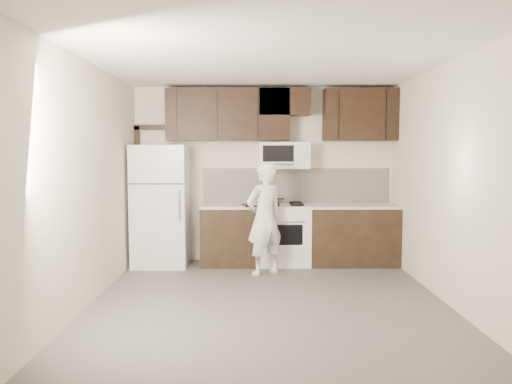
{
  "coord_description": "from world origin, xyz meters",
  "views": [
    {
      "loc": [
        -0.18,
        -5.53,
        1.7
      ],
      "look_at": [
        -0.14,
        0.9,
        1.18
      ],
      "focal_mm": 35.0,
      "sensor_mm": 36.0,
      "label": 1
    }
  ],
  "objects_px": {
    "stove": "(284,234)",
    "refrigerator": "(161,206)",
    "microwave": "(284,155)",
    "person": "(264,219)"
  },
  "relations": [
    {
      "from": "stove",
      "to": "refrigerator",
      "type": "xyz_separation_m",
      "value": [
        -1.85,
        -0.05,
        0.44
      ]
    },
    {
      "from": "stove",
      "to": "microwave",
      "type": "xyz_separation_m",
      "value": [
        -0.0,
        0.12,
        1.19
      ]
    },
    {
      "from": "stove",
      "to": "microwave",
      "type": "bearing_deg",
      "value": 90.1
    },
    {
      "from": "microwave",
      "to": "stove",
      "type": "bearing_deg",
      "value": -89.9
    },
    {
      "from": "microwave",
      "to": "person",
      "type": "bearing_deg",
      "value": -112.81
    },
    {
      "from": "stove",
      "to": "refrigerator",
      "type": "distance_m",
      "value": 1.9
    },
    {
      "from": "microwave",
      "to": "refrigerator",
      "type": "distance_m",
      "value": 2.0
    },
    {
      "from": "stove",
      "to": "person",
      "type": "height_order",
      "value": "person"
    },
    {
      "from": "stove",
      "to": "microwave",
      "type": "relative_size",
      "value": 1.24
    },
    {
      "from": "microwave",
      "to": "refrigerator",
      "type": "bearing_deg",
      "value": -174.85
    }
  ]
}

